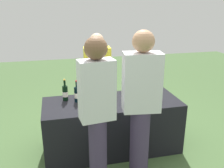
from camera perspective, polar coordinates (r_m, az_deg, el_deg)
ground_plane at (r=3.72m, az=0.00°, el=-14.43°), size 12.00×12.00×0.00m
tasting_table at (r=3.54m, az=0.00°, el=-9.48°), size 1.86×0.76×0.73m
wine_bottle_0 at (r=3.44m, az=-10.76°, el=-2.04°), size 0.07×0.07×0.31m
wine_bottle_1 at (r=3.37m, az=-8.07°, el=-2.35°), size 0.08×0.08×0.30m
wine_bottle_2 at (r=3.48m, az=-4.09°, el=-1.42°), size 0.07×0.07×0.31m
wine_bottle_3 at (r=3.43m, az=-1.45°, el=-1.63°), size 0.08×0.08×0.32m
wine_bottle_4 at (r=3.55m, az=4.60°, el=-1.09°), size 0.07×0.07×0.30m
wine_bottle_5 at (r=3.62m, az=5.86°, el=-0.48°), size 0.07×0.07×0.34m
wine_bottle_6 at (r=3.66m, az=9.69°, el=-0.70°), size 0.08×0.08×0.30m
wine_glass_0 at (r=3.21m, az=-3.08°, el=-3.36°), size 0.07×0.07×0.14m
wine_glass_1 at (r=3.19m, az=-1.30°, el=-3.42°), size 0.07×0.07×0.15m
wine_glass_2 at (r=3.26m, az=2.87°, el=-2.97°), size 0.07×0.07×0.14m
wine_glass_3 at (r=3.39m, az=10.77°, el=-2.57°), size 0.07×0.07×0.13m
server_pouring at (r=3.90m, az=-3.35°, el=0.94°), size 0.42×0.25×1.58m
guest_0 at (r=2.59m, az=-3.46°, el=-5.99°), size 0.38×0.24×1.72m
guest_1 at (r=2.77m, az=6.71°, el=-4.29°), size 0.43×0.28×1.76m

